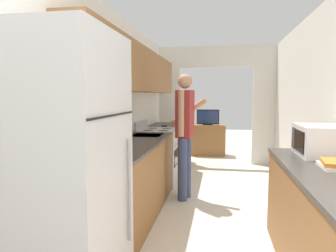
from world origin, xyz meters
TOP-DOWN VIEW (x-y plane):
  - wall_left at (-1.18, 2.51)m, footprint 0.38×7.83m
  - wall_far_with_doorway at (0.00, 5.46)m, footprint 2.85×0.06m
  - counter_left at (-0.92, 2.96)m, footprint 0.62×4.03m
  - counter_right at (0.92, 1.27)m, footprint 0.62×1.98m
  - refrigerator at (-0.89, 0.70)m, footprint 0.70×0.79m
  - range_oven at (-0.91, 3.78)m, footprint 0.66×0.74m
  - person at (-0.38, 3.05)m, footprint 0.56×0.43m
  - microwave at (1.01, 1.88)m, footprint 0.39×0.52m
  - book_stack at (0.97, 1.38)m, footprint 0.23×0.30m
  - tv_cabinet at (-0.19, 6.27)m, footprint 0.85×0.42m
  - television at (-0.19, 6.22)m, footprint 0.54×0.16m
  - knife at (-0.90, 4.29)m, footprint 0.15×0.28m

SIDE VIEW (x-z plane):
  - tv_cabinet at x=-0.19m, z-range 0.00..0.74m
  - counter_right at x=0.92m, z-range 0.00..0.90m
  - counter_left at x=-0.92m, z-range 0.00..0.90m
  - range_oven at x=-0.91m, z-range -0.06..0.97m
  - knife at x=-0.90m, z-range 0.89..0.91m
  - refrigerator at x=-0.89m, z-range 0.00..1.85m
  - book_stack at x=0.97m, z-range 0.89..0.95m
  - television at x=-0.19m, z-range 0.74..1.12m
  - person at x=-0.38m, z-range 0.07..1.82m
  - microwave at x=1.01m, z-range 0.90..1.18m
  - wall_far_with_doorway at x=0.00m, z-range 0.18..2.68m
  - wall_left at x=-1.18m, z-range 0.22..2.72m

